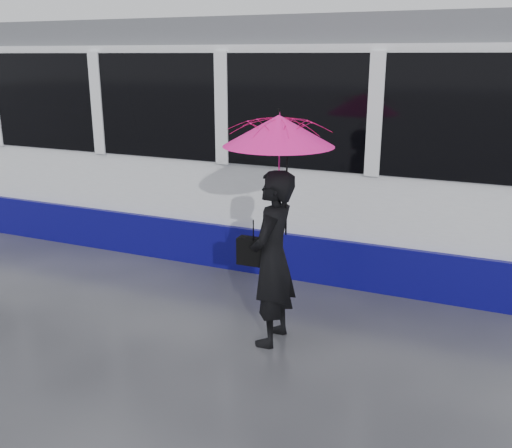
% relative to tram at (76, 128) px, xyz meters
% --- Properties ---
extents(ground, '(90.00, 90.00, 0.00)m').
position_rel_tram_xyz_m(ground, '(3.96, -2.50, -1.64)').
color(ground, '#2C2C31').
rests_on(ground, ground).
extents(rails, '(34.00, 1.51, 0.02)m').
position_rel_tram_xyz_m(rails, '(3.96, -0.00, -1.63)').
color(rails, '#3F3D38').
rests_on(rails, ground).
extents(tram, '(26.00, 2.56, 3.35)m').
position_rel_tram_xyz_m(tram, '(0.00, 0.00, 0.00)').
color(tram, white).
rests_on(tram, ground).
extents(woman, '(0.44, 0.67, 1.81)m').
position_rel_tram_xyz_m(woman, '(4.91, -2.94, -0.73)').
color(woman, black).
rests_on(woman, ground).
extents(umbrella, '(1.08, 1.08, 1.22)m').
position_rel_tram_xyz_m(umbrella, '(4.96, -2.94, 0.35)').
color(umbrella, '#DA1278').
rests_on(umbrella, ground).
extents(handbag, '(0.33, 0.14, 0.46)m').
position_rel_tram_xyz_m(handbag, '(4.69, -2.92, -0.69)').
color(handbag, black).
rests_on(handbag, ground).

